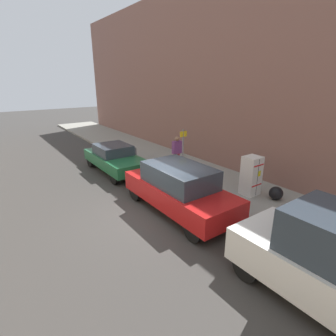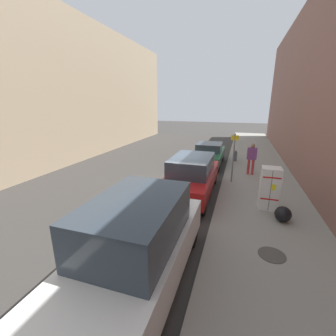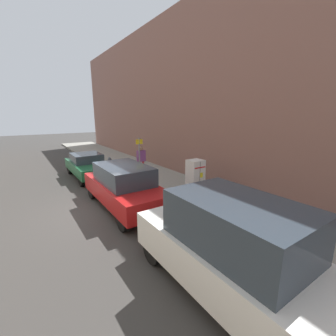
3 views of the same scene
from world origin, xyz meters
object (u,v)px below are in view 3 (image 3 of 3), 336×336
Objects in this scene: parked_sedan_green at (88,165)px; parked_van_white at (235,251)px; pedestrian_walking_far at (141,159)px; parked_suv_red at (124,186)px; fire_hydrant at (110,162)px; street_sign_post at (140,159)px; discarded_refrigerator at (195,177)px; trash_bag at (216,193)px.

parked_van_white is at bearing 90.00° from parked_sedan_green.
pedestrian_walking_far is 4.39m from parked_suv_red.
parked_suv_red reaches higher than fire_hydrant.
street_sign_post is at bearing 89.59° from fire_hydrant.
pedestrian_walking_far is at bearing -126.52° from parked_suv_red.
parked_van_white is (3.13, 4.85, 0.11)m from discarded_refrigerator.
fire_hydrant is 12.15m from parked_van_white.
trash_bag is 5.29m from parked_van_white.
trash_bag is at bearing 102.55° from fire_hydrant.
parked_sedan_green reaches higher than fire_hydrant.
parked_sedan_green is at bearing -63.78° from trash_bag.
pedestrian_walking_far is 0.40× the size of parked_sedan_green.
trash_bag is at bearing 117.23° from street_sign_post.
pedestrian_walking_far is at bearing -80.13° from trash_bag.
trash_bag is (-1.81, 8.11, -0.11)m from fire_hydrant.
trash_bag is at bearing 116.22° from parked_sedan_green.
pedestrian_walking_far reaches higher than fire_hydrant.
street_sign_post is 2.60m from parked_suv_red.
parked_sedan_green is (1.68, -3.57, -0.78)m from street_sign_post.
pedestrian_walking_far is at bearing -83.06° from discarded_refrigerator.
parked_van_white is at bearing 81.90° from fire_hydrant.
parked_suv_red is at bearing 90.00° from parked_sedan_green.
street_sign_post is (1.45, -2.62, 0.58)m from discarded_refrigerator.
parked_van_white is at bearing 20.37° from pedestrian_walking_far.
fire_hydrant reaches higher than trash_bag.
fire_hydrant is at bearing -150.34° from parked_sedan_green.
discarded_refrigerator reaches higher than parked_sedan_green.
street_sign_post is 0.51× the size of parked_suv_red.
parked_sedan_green reaches higher than trash_bag.
discarded_refrigerator is at bearing 166.78° from parked_suv_red.
street_sign_post is 7.67m from parked_van_white.
parked_van_white is at bearing 90.00° from parked_suv_red.
parked_sedan_green is at bearing 29.66° from fire_hydrant.
parked_van_white is at bearing 47.97° from trash_bag.
parked_sedan_green is 0.89× the size of parked_van_white.
parked_sedan_green is 0.91× the size of parked_suv_red.
street_sign_post is at bearing -62.77° from trash_bag.
parked_van_white reaches higher than fire_hydrant.
parked_sedan_green is (1.71, 0.97, 0.22)m from fire_hydrant.
pedestrian_walking_far is at bearing -105.99° from parked_van_white.
discarded_refrigerator is 2.15× the size of fire_hydrant.
fire_hydrant is 1.40× the size of trash_bag.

